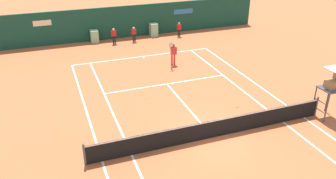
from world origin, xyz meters
TOP-DOWN VIEW (x-y plane):
  - ground_plane at (-0.00, 0.58)m, footprint 80.00×80.00m
  - tennis_net at (0.00, 0.00)m, footprint 12.10×0.10m
  - sponsor_back_wall at (-0.00, 16.97)m, footprint 25.00×1.02m
  - umpire_chair at (6.41, -0.27)m, footprint 1.00×1.00m
  - player_on_baseline at (1.54, 9.31)m, footprint 0.74×0.66m
  - ball_kid_left_post at (4.45, 15.43)m, footprint 0.43×0.18m
  - ball_kid_centre_post at (-1.40, 15.43)m, footprint 0.45×0.20m
  - ball_kid_right_post at (0.32, 15.43)m, footprint 0.43×0.18m
  - tennis_ball_near_service_line at (4.54, 4.92)m, footprint 0.07×0.07m
  - tennis_ball_by_sideline at (2.63, 2.19)m, footprint 0.07×0.07m
  - tennis_ball_mid_court at (-1.94, 4.95)m, footprint 0.07×0.07m

SIDE VIEW (x-z plane):
  - ground_plane at x=0.00m, z-range 0.00..0.01m
  - tennis_ball_near_service_line at x=4.54m, z-range 0.00..0.07m
  - tennis_ball_by_sideline at x=2.63m, z-range 0.00..0.07m
  - tennis_ball_mid_court at x=-1.94m, z-range 0.00..0.07m
  - tennis_net at x=0.00m, z-range -0.02..1.05m
  - ball_kid_right_post at x=0.32m, z-range 0.10..1.39m
  - ball_kid_left_post at x=4.45m, z-range 0.10..1.39m
  - ball_kid_centre_post at x=-1.40m, z-range 0.10..1.44m
  - player_on_baseline at x=1.54m, z-range 0.03..1.85m
  - sponsor_back_wall at x=0.00m, z-range -0.05..2.71m
  - umpire_chair at x=6.41m, z-range 0.40..3.13m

